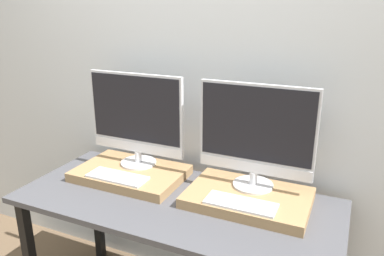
% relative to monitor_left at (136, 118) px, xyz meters
% --- Properties ---
extents(wall_back, '(8.00, 0.04, 2.60)m').
position_rel_monitor_left_xyz_m(wall_back, '(0.34, 0.22, 0.19)').
color(wall_back, silver).
rests_on(wall_back, ground_plane).
extents(workbench, '(1.62, 0.70, 0.78)m').
position_rel_monitor_left_xyz_m(workbench, '(0.34, -0.20, -0.42)').
color(workbench, '#47474C').
rests_on(workbench, ground_plane).
extents(wooden_riser_left, '(0.60, 0.40, 0.05)m').
position_rel_monitor_left_xyz_m(wooden_riser_left, '(0.00, -0.08, -0.31)').
color(wooden_riser_left, '#99754C').
rests_on(wooden_riser_left, workbench).
extents(monitor_left, '(0.58, 0.21, 0.53)m').
position_rel_monitor_left_xyz_m(monitor_left, '(0.00, 0.00, 0.00)').
color(monitor_left, silver).
rests_on(monitor_left, wooden_riser_left).
extents(keyboard_left, '(0.33, 0.13, 0.01)m').
position_rel_monitor_left_xyz_m(keyboard_left, '(0.00, -0.21, -0.27)').
color(keyboard_left, silver).
rests_on(keyboard_left, wooden_riser_left).
extents(wooden_riser_right, '(0.60, 0.40, 0.05)m').
position_rel_monitor_left_xyz_m(wooden_riser_right, '(0.68, -0.08, -0.31)').
color(wooden_riser_right, '#99754C').
rests_on(wooden_riser_right, workbench).
extents(monitor_right, '(0.58, 0.21, 0.53)m').
position_rel_monitor_left_xyz_m(monitor_right, '(0.68, 0.00, 0.00)').
color(monitor_right, silver).
rests_on(monitor_right, wooden_riser_right).
extents(keyboard_right, '(0.33, 0.13, 0.01)m').
position_rel_monitor_left_xyz_m(keyboard_right, '(0.68, -0.21, -0.27)').
color(keyboard_right, silver).
rests_on(keyboard_right, wooden_riser_right).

